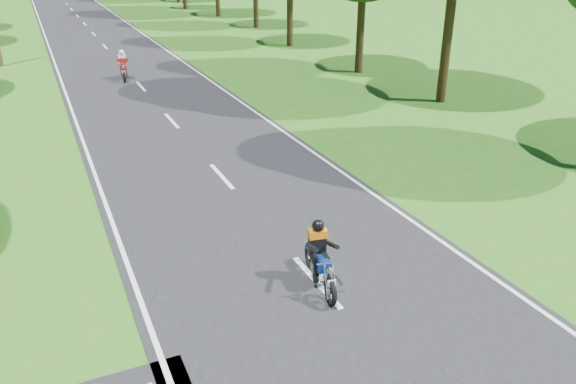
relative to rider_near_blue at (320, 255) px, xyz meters
name	(u,v)px	position (x,y,z in m)	size (l,w,h in m)	color
ground	(370,343)	(-0.01, -1.89, -0.69)	(160.00, 160.00, 0.00)	#236116
main_road	(78,16)	(-0.01, 48.11, -0.68)	(7.00, 140.00, 0.02)	black
road_markings	(78,18)	(-0.15, 46.23, -0.66)	(7.40, 140.00, 0.01)	silver
rider_near_blue	(320,255)	(0.00, 0.00, 0.00)	(0.53, 1.60, 1.33)	navy
rider_far_red	(123,65)	(-0.45, 19.97, 0.03)	(0.56, 1.68, 1.40)	#AD0D2A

